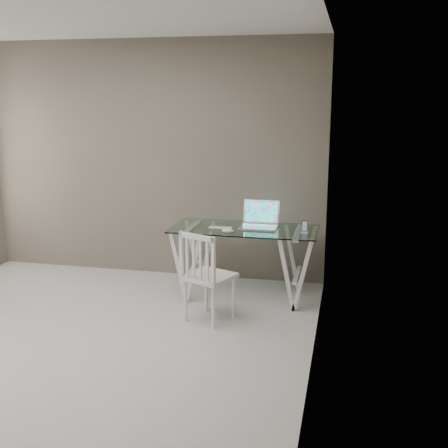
{
  "coord_description": "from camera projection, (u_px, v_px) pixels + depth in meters",
  "views": [
    {
      "loc": [
        2.23,
        -3.87,
        2.08
      ],
      "look_at": [
        1.05,
        1.34,
        0.85
      ],
      "focal_mm": 45.0,
      "sensor_mm": 36.0,
      "label": 1
    }
  ],
  "objects": [
    {
      "name": "desk",
      "position": [
        244.0,
        262.0,
        5.85
      ],
      "size": [
        1.5,
        0.7,
        0.75
      ],
      "color": "silver",
      "rests_on": "ground"
    },
    {
      "name": "chair",
      "position": [
        205.0,
        273.0,
        5.16
      ],
      "size": [
        0.52,
        0.52,
        0.88
      ],
      "rotation": [
        0.0,
        0.0,
        -0.39
      ],
      "color": "white",
      "rests_on": "ground"
    },
    {
      "name": "keyboard",
      "position": [
        220.0,
        228.0,
        5.76
      ],
      "size": [
        0.25,
        0.11,
        0.01
      ],
      "primitive_type": "cube",
      "color": "silver",
      "rests_on": "desk"
    },
    {
      "name": "laptop",
      "position": [
        260.0,
        221.0,
        5.82
      ],
      "size": [
        0.38,
        0.35,
        0.26
      ],
      "color": "silver",
      "rests_on": "desk"
    },
    {
      "name": "phone_dock",
      "position": [
        305.0,
        230.0,
        5.56
      ],
      "size": [
        0.07,
        0.07,
        0.12
      ],
      "color": "white",
      "rests_on": "desk"
    },
    {
      "name": "room",
      "position": [
        44.0,
        144.0,
        4.27
      ],
      "size": [
        4.5,
        4.52,
        2.71
      ],
      "color": "#BAB8B2",
      "rests_on": "ground"
    },
    {
      "name": "mouse",
      "position": [
        228.0,
        231.0,
        5.58
      ],
      "size": [
        0.12,
        0.07,
        0.04
      ],
      "primitive_type": "ellipsoid",
      "color": "silver",
      "rests_on": "desk"
    }
  ]
}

